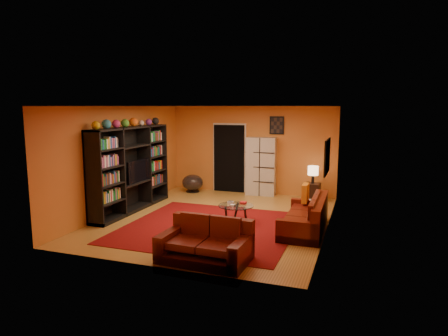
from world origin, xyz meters
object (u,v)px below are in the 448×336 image
(sofa, at_px, (308,218))
(coffee_table, at_px, (236,207))
(entertainment_unit, at_px, (131,169))
(side_table, at_px, (312,192))
(loveseat, at_px, (207,243))
(bowl_chair, at_px, (193,183))
(storage_cabinet, at_px, (261,166))
(table_lamp, at_px, (313,171))
(tv, at_px, (135,171))

(sofa, height_order, coffee_table, sofa)
(entertainment_unit, height_order, side_table, entertainment_unit)
(loveseat, height_order, bowl_chair, loveseat)
(storage_cabinet, height_order, table_lamp, storage_cabinet)
(bowl_chair, relative_size, table_lamp, 1.35)
(entertainment_unit, distance_m, sofa, 4.48)
(entertainment_unit, height_order, loveseat, entertainment_unit)
(tv, height_order, side_table, tv)
(entertainment_unit, xyz_separation_m, coffee_table, (2.80, -0.18, -0.69))
(bowl_chair, xyz_separation_m, side_table, (3.61, 0.01, -0.03))
(sofa, xyz_separation_m, side_table, (-0.25, 2.74, -0.04))
(bowl_chair, height_order, table_lamp, table_lamp)
(loveseat, xyz_separation_m, side_table, (1.17, 4.92, -0.03))
(sofa, height_order, table_lamp, table_lamp)
(sofa, height_order, loveseat, same)
(loveseat, distance_m, table_lamp, 5.09)
(coffee_table, height_order, table_lamp, table_lamp)
(loveseat, xyz_separation_m, bowl_chair, (-2.44, 4.92, -0.00))
(entertainment_unit, height_order, bowl_chair, entertainment_unit)
(tv, distance_m, loveseat, 3.93)
(entertainment_unit, xyz_separation_m, bowl_chair, (0.55, 2.50, -0.77))
(tv, height_order, coffee_table, tv)
(coffee_table, distance_m, side_table, 3.01)
(sofa, bearing_deg, bowl_chair, 143.74)
(sofa, xyz_separation_m, loveseat, (-1.42, -2.18, -0.00))
(table_lamp, bearing_deg, storage_cabinet, 169.22)
(sofa, xyz_separation_m, bowl_chair, (-3.85, 2.74, -0.00))
(coffee_table, relative_size, side_table, 1.59)
(tv, bearing_deg, loveseat, -130.57)
(tv, bearing_deg, side_table, -59.64)
(storage_cabinet, distance_m, table_lamp, 1.57)
(coffee_table, bearing_deg, side_table, 63.24)
(tv, bearing_deg, coffee_table, -95.86)
(entertainment_unit, distance_m, coffee_table, 2.89)
(side_table, bearing_deg, bowl_chair, -179.89)
(tv, xyz_separation_m, table_lamp, (4.11, 2.41, -0.16))
(tv, bearing_deg, entertainment_unit, 153.34)
(coffee_table, bearing_deg, table_lamp, 63.24)
(side_table, bearing_deg, sofa, -84.82)
(storage_cabinet, relative_size, side_table, 3.41)
(sofa, distance_m, coffee_table, 1.61)
(sofa, bearing_deg, table_lamp, 94.31)
(tv, relative_size, coffee_table, 1.21)
(tv, distance_m, coffee_table, 2.84)
(loveseat, bearing_deg, bowl_chair, 28.42)
(sofa, xyz_separation_m, table_lamp, (-0.25, 2.74, 0.55))
(tv, relative_size, storage_cabinet, 0.57)
(entertainment_unit, relative_size, loveseat, 1.97)
(side_table, relative_size, table_lamp, 1.05)
(loveseat, relative_size, side_table, 3.05)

